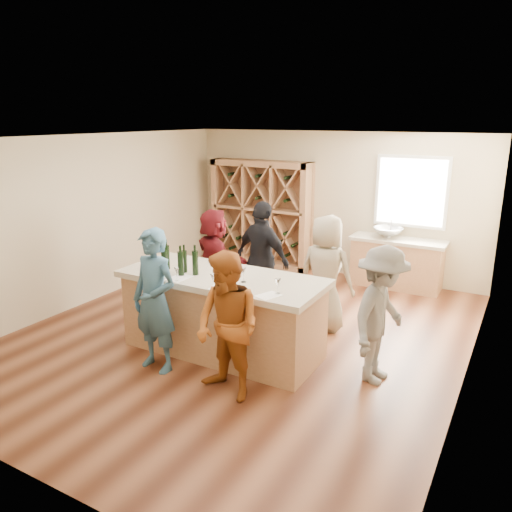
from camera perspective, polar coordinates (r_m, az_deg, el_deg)
The scene contains 33 objects.
floor at distance 7.42m, azimuth -1.45°, elevation -9.23°, with size 6.00×7.00×0.10m, color brown.
ceiling at distance 6.73m, azimuth -1.62°, elevation 13.78°, with size 6.00×7.00×0.10m, color white.
wall_back at distance 10.08m, azimuth 8.90°, elevation 5.96°, with size 6.00×0.10×2.80m, color beige.
wall_front at distance 4.43m, azimuth -25.97°, elevation -8.21°, with size 6.00×0.10×2.80m, color beige.
wall_left at distance 8.85m, azimuth -18.79°, elevation 3.96°, with size 0.10×7.00×2.80m, color beige.
wall_right at distance 6.02m, azimuth 24.27°, elevation -1.89°, with size 0.10×7.00×2.80m, color beige.
window_frame at distance 9.54m, azimuth 17.34°, elevation 7.02°, with size 1.30×0.06×1.30m, color white.
window_pane at distance 9.50m, azimuth 17.29°, elevation 6.99°, with size 1.18×0.01×1.18m, color white.
wine_rack at distance 10.50m, azimuth 0.58°, elevation 4.87°, with size 2.20×0.45×2.20m, color #A97850.
back_counter_base at distance 9.58m, azimuth 15.76°, elevation -0.93°, with size 1.60×0.58×0.86m, color #A97850.
back_counter_top at distance 9.46m, azimuth 15.97°, elevation 1.74°, with size 1.70×0.62×0.06m, color #C1B69E.
sink at distance 9.48m, azimuth 14.85°, elevation 2.61°, with size 0.54×0.54×0.19m, color silver.
faucet at distance 9.64m, azimuth 15.15°, elevation 3.15°, with size 0.02×0.02×0.30m, color silver.
tasting_counter_base at distance 6.71m, azimuth -3.84°, elevation -6.91°, with size 2.60×1.00×1.00m, color #A97850.
tasting_counter_top at distance 6.52m, azimuth -3.93°, elevation -2.53°, with size 2.72×1.12×0.08m, color #C1B69E.
wine_bottle_a at distance 6.81m, azimuth -10.18°, elevation -0.14°, with size 0.08×0.08×0.33m, color black.
wine_bottle_b at distance 6.63m, azimuth -10.43°, elevation -0.63°, with size 0.08×0.08×0.32m, color black.
wine_bottle_c at distance 6.65m, azimuth -8.19°, elevation -0.61°, with size 0.07×0.07×0.29m, color black.
wine_bottle_d at distance 6.51m, azimuth -8.59°, elevation -0.86°, with size 0.08×0.08×0.32m, color black.
wine_bottle_e at distance 6.51m, azimuth -6.96°, elevation -0.79°, with size 0.08×0.08×0.32m, color black.
wine_glass_a at distance 6.32m, azimuth -9.04°, elevation -2.13°, with size 0.06×0.06×0.17m, color white.
wine_glass_b at distance 6.00m, azimuth -4.97°, elevation -2.93°, with size 0.06×0.06×0.17m, color white.
wine_glass_d at distance 6.19m, azimuth -1.44°, elevation -2.21°, with size 0.07×0.07×0.18m, color white.
wine_glass_e at distance 5.80m, azimuth 2.51°, elevation -3.50°, with size 0.07×0.07×0.18m, color white.
tasting_menu_a at distance 6.46m, azimuth -8.75°, elevation -2.48°, with size 0.23×0.32×0.00m, color white.
tasting_menu_b at distance 6.07m, azimuth -4.20°, elevation -3.53°, with size 0.20×0.27×0.00m, color white.
tasting_menu_c at distance 5.77m, azimuth 1.47°, elevation -4.54°, with size 0.20×0.28×0.00m, color white.
person_near_left at distance 6.23m, azimuth -11.49°, elevation -5.04°, with size 0.66×0.48×1.80m, color #335972.
person_near_right at distance 5.55m, azimuth -3.24°, elevation -8.07°, with size 0.82×0.45×1.69m, color #994C19.
person_server at distance 6.04m, azimuth 14.07°, elevation -6.60°, with size 1.08×0.50×1.67m, color slate.
person_far_mid at distance 7.80m, azimuth 0.74°, elevation -0.38°, with size 1.07×0.55×1.83m, color black.
person_far_right at distance 7.35m, azimuth 7.99°, elevation -1.97°, with size 0.84×0.55×1.73m, color gray.
person_far_left at distance 8.31m, azimuth -4.76°, elevation -0.13°, with size 1.51×0.54×1.63m, color #590F14.
Camera 1 is at (3.45, -5.77, 3.08)m, focal length 35.00 mm.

